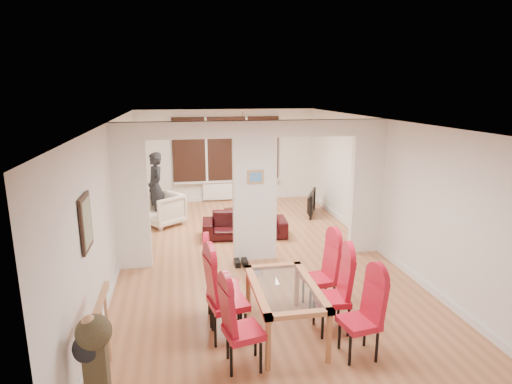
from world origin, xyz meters
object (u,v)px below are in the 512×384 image
object	(u,v)px
armchair	(162,209)
coffee_table	(245,214)
television	(308,203)
bottle	(252,204)
dining_chair_lc	(223,282)
person	(156,188)
bowl	(244,208)
dining_chair_lb	(228,297)
dining_chair_rb	(332,293)
dining_chair_la	(244,326)
dining_table	(284,310)
dining_chair_ra	(359,317)
sofa	(245,224)
dining_chair_rc	(319,274)

from	to	relation	value
armchair	coffee_table	world-z (taller)	armchair
television	bottle	size ratio (longest dim) A/B	3.75
dining_chair_lc	bottle	world-z (taller)	dining_chair_lc
person	coffee_table	xyz separation A→B (m)	(2.14, -0.06, -0.74)
bottle	bowl	world-z (taller)	bottle
dining_chair_lb	dining_chair_rb	size ratio (longest dim) A/B	1.06
dining_chair_la	dining_chair_rb	size ratio (longest dim) A/B	0.96
dining_chair_lb	bottle	distance (m)	5.26
dining_table	bottle	world-z (taller)	dining_table
dining_chair_rb	bowl	world-z (taller)	dining_chair_rb
dining_chair_ra	armchair	size ratio (longest dim) A/B	1.23
dining_chair_lb	dining_chair_lc	xyz separation A→B (m)	(-0.02, 0.45, -0.01)
dining_table	dining_chair_la	xyz separation A→B (m)	(-0.62, -0.56, 0.17)
dining_table	dining_chair_ra	distance (m)	0.99
armchair	dining_chair_rb	bearing A→B (deg)	-13.15
dining_chair_ra	coffee_table	world-z (taller)	dining_chair_ra
bowl	dining_chair_lc	bearing A→B (deg)	-102.22
sofa	person	distance (m)	2.44
dining_chair_lc	dining_chair_rb	size ratio (longest dim) A/B	1.04
armchair	bottle	xyz separation A→B (m)	(2.16, 0.12, -0.01)
television	bowl	distance (m)	1.69
dining_table	person	size ratio (longest dim) A/B	0.86
dining_chair_rc	bottle	xyz separation A→B (m)	(-0.19, 4.59, -0.17)
dining_chair_ra	bowl	distance (m)	5.90
bottle	armchair	bearing A→B (deg)	-176.77
dining_chair_rb	dining_chair_rc	bearing A→B (deg)	92.78
armchair	person	distance (m)	0.55
dining_chair_ra	dining_table	bearing A→B (deg)	131.27
dining_chair_lb	dining_chair_rb	bearing A→B (deg)	-14.47
dining_chair_la	bottle	world-z (taller)	dining_chair_la
television	bottle	xyz separation A→B (m)	(-1.50, -0.12, 0.07)
television	dining_chair_lc	bearing A→B (deg)	173.51
dining_table	armchair	xyz separation A→B (m)	(-1.68, 5.05, 0.04)
coffee_table	dining_chair_ra	bearing A→B (deg)	-85.66
person	bowl	world-z (taller)	person
dining_chair_lc	dining_chair_ra	xyz separation A→B (m)	(1.50, -1.12, -0.05)
dining_chair_lc	sofa	world-z (taller)	dining_chair_lc
dining_chair_la	dining_chair_rc	size ratio (longest dim) A/B	0.96
dining_chair_ra	armchair	world-z (taller)	dining_chair_ra
person	sofa	bearing A→B (deg)	35.78
dining_chair_lb	sofa	xyz separation A→B (m)	(0.82, 3.85, -0.31)
coffee_table	bowl	size ratio (longest dim) A/B	4.45
dining_chair_lc	person	size ratio (longest dim) A/B	0.66
dining_chair_rc	dining_table	bearing A→B (deg)	-145.85
dining_table	bowl	xyz separation A→B (m)	(0.29, 5.27, -0.09)
coffee_table	dining_chair_rb	bearing A→B (deg)	-86.53
dining_chair_rb	television	size ratio (longest dim) A/B	1.02
dining_table	television	size ratio (longest dim) A/B	1.39
dining_chair_la	dining_chair_lb	world-z (taller)	dining_chair_lb
person	bottle	size ratio (longest dim) A/B	6.06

